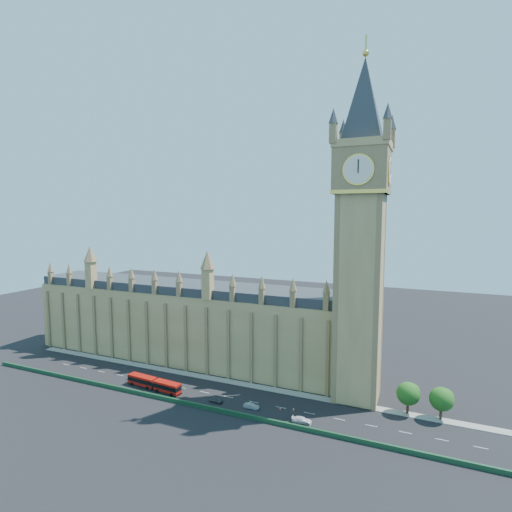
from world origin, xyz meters
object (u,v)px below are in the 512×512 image
at_px(car_grey, 216,400).
at_px(car_silver, 251,406).
at_px(red_bus, 154,384).
at_px(car_white, 302,420).

height_order(car_grey, car_silver, car_silver).
relative_size(car_grey, car_silver, 0.92).
bearing_deg(car_grey, red_bus, 92.52).
bearing_deg(car_grey, car_silver, -82.71).
height_order(car_silver, car_white, car_white).
xyz_separation_m(red_bus, car_silver, (31.97, 0.47, -1.00)).
height_order(red_bus, car_white, red_bus).
xyz_separation_m(red_bus, car_white, (46.73, -1.39, -0.97)).
distance_m(car_silver, car_white, 14.88).
relative_size(car_silver, car_white, 0.84).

